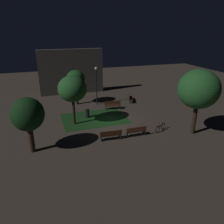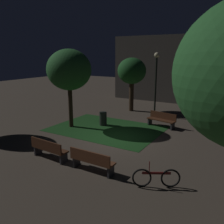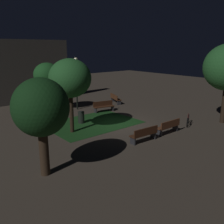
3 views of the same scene
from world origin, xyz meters
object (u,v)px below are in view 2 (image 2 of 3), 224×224
at_px(bench_front_left, 162,119).
at_px(bicycle, 156,178).
at_px(lamp_post_near_wall, 156,74).
at_px(bench_back_row, 217,119).
at_px(tree_right_canopy, 69,70).
at_px(bench_near_trees, 92,160).
at_px(bench_corner, 49,149).
at_px(tree_lawn_side, 132,72).
at_px(trash_bin, 103,119).

distance_m(bench_front_left, bicycle, 7.10).
distance_m(lamp_post_near_wall, bicycle, 9.90).
relative_size(bench_back_row, tree_right_canopy, 0.40).
relative_size(bench_near_trees, lamp_post_near_wall, 0.40).
bearing_deg(lamp_post_near_wall, bench_near_trees, -83.62).
distance_m(tree_right_canopy, bicycle, 8.60).
xyz_separation_m(bench_near_trees, bench_back_row, (3.14, 8.83, 0.00)).
relative_size(tree_right_canopy, bicycle, 3.24).
xyz_separation_m(bench_corner, tree_right_canopy, (-2.29, 4.16, 2.96)).
bearing_deg(bench_near_trees, tree_right_canopy, 137.39).
bearing_deg(lamp_post_near_wall, tree_lawn_side, 159.98).
bearing_deg(bench_front_left, bench_near_trees, -92.18).
height_order(bench_corner, bench_back_row, same).
height_order(bench_back_row, bench_front_left, same).
height_order(bench_near_trees, tree_right_canopy, tree_right_canopy).
relative_size(bench_front_left, trash_bin, 2.19).
height_order(bench_corner, bench_front_left, same).
bearing_deg(bicycle, tree_right_canopy, 150.71).
distance_m(bench_front_left, tree_lawn_side, 5.28).
distance_m(bench_corner, lamp_post_near_wall, 9.53).
bearing_deg(bench_front_left, tree_right_canopy, -149.49).
height_order(bench_back_row, bicycle, bicycle).
distance_m(bench_corner, bench_front_left, 7.41).
height_order(bench_corner, tree_right_canopy, tree_right_canopy).
xyz_separation_m(bench_corner, trash_bin, (-0.77, 5.42, -0.06)).
xyz_separation_m(bench_corner, tree_lawn_side, (-1.05, 9.92, 2.57)).
height_order(bench_corner, bench_near_trees, same).
xyz_separation_m(tree_right_canopy, bicycle, (7.00, -3.93, -3.10)).
bearing_deg(bench_near_trees, trash_bin, 118.98).
bearing_deg(tree_right_canopy, tree_lawn_side, 77.89).
bearing_deg(bench_corner, trash_bin, 98.10).
relative_size(bench_corner, lamp_post_near_wall, 0.41).
bearing_deg(tree_right_canopy, lamp_post_near_wall, 54.64).
bearing_deg(bench_front_left, trash_bin, -154.52).
distance_m(tree_lawn_side, lamp_post_near_wall, 2.41).
height_order(tree_lawn_side, lamp_post_near_wall, lamp_post_near_wall).
bearing_deg(bicycle, lamp_post_near_wall, 111.50).
bearing_deg(tree_right_canopy, bicycle, -29.29).
xyz_separation_m(tree_lawn_side, bicycle, (5.76, -9.69, -2.71)).
bearing_deg(bench_front_left, bench_corner, -109.68).
relative_size(tree_right_canopy, tree_lawn_side, 1.14).
relative_size(bench_front_left, tree_right_canopy, 0.40).
height_order(tree_right_canopy, bicycle, tree_right_canopy).
xyz_separation_m(bench_corner, lamp_post_near_wall, (1.21, 9.10, 2.57)).
distance_m(trash_bin, bicycle, 7.55).
bearing_deg(bench_corner, bench_back_row, 58.68).
distance_m(bench_back_row, lamp_post_near_wall, 4.89).
height_order(lamp_post_near_wall, trash_bin, lamp_post_near_wall).
xyz_separation_m(bench_back_row, trash_bin, (-6.14, -3.40, -0.06)).
xyz_separation_m(bench_front_left, trash_bin, (-3.27, -1.56, -0.06)).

